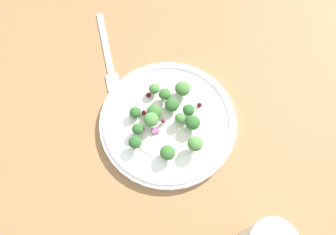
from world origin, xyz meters
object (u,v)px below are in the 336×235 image
at_px(broccoli_floret_1, 174,107).
at_px(fork, 107,55).
at_px(broccoli_floret_2, 180,118).
at_px(broccoli_floret_0, 151,120).
at_px(plate, 168,122).

bearing_deg(broccoli_floret_1, fork, -93.09).
relative_size(broccoli_floret_1, broccoli_floret_2, 1.32).
relative_size(broccoli_floret_0, broccoli_floret_2, 1.37).
xyz_separation_m(broccoli_floret_1, fork, (-0.01, -0.18, -0.03)).
bearing_deg(plate, broccoli_floret_2, 123.04).
bearing_deg(broccoli_floret_2, broccoli_floret_1, -113.47).
relative_size(plate, broccoli_floret_1, 9.58).
xyz_separation_m(plate, broccoli_floret_2, (-0.01, 0.02, 0.02)).
relative_size(plate, broccoli_floret_0, 9.21).
distance_m(broccoli_floret_2, fork, 0.21).
height_order(plate, broccoli_floret_2, broccoli_floret_2).
bearing_deg(broccoli_floret_0, broccoli_floret_2, 135.45).
relative_size(broccoli_floret_2, fork, 0.12).
distance_m(broccoli_floret_0, broccoli_floret_2, 0.05).
distance_m(plate, broccoli_floret_2, 0.03).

